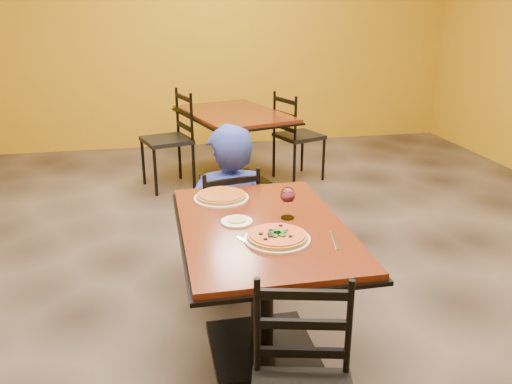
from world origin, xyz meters
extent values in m
cube|color=black|center=(0.00, 0.00, 0.00)|extent=(7.00, 8.00, 0.01)
cube|color=#C98C16|center=(0.00, 4.00, 1.50)|extent=(7.00, 0.01, 3.00)
cube|color=#591A0E|center=(0.00, -0.50, 0.73)|extent=(0.80, 1.20, 0.03)
cube|color=black|center=(0.00, -0.50, 0.71)|extent=(0.83, 1.23, 0.02)
cylinder|color=black|center=(0.00, -0.50, 0.37)|extent=(0.12, 0.12, 0.66)
cube|color=black|center=(0.00, -0.50, 0.02)|extent=(0.55, 0.55, 0.04)
cube|color=#591A0E|center=(0.33, 2.35, 0.73)|extent=(1.17, 1.46, 0.03)
cube|color=black|center=(0.33, 2.35, 0.71)|extent=(1.20, 1.49, 0.02)
cylinder|color=black|center=(0.33, 2.35, 0.37)|extent=(0.13, 0.13, 0.66)
cube|color=black|center=(0.33, 2.35, 0.02)|extent=(0.72, 0.72, 0.04)
imported|color=navy|center=(-0.05, 0.29, 0.55)|extent=(0.57, 0.38, 1.09)
cylinder|color=white|center=(0.03, -0.69, 0.76)|extent=(0.31, 0.31, 0.01)
cylinder|color=#9B100B|center=(0.03, -0.69, 0.77)|extent=(0.28, 0.28, 0.02)
cylinder|color=white|center=(-0.15, -0.10, 0.76)|extent=(0.31, 0.31, 0.01)
cylinder|color=#AF6021|center=(-0.15, -0.10, 0.77)|extent=(0.28, 0.28, 0.02)
cylinder|color=white|center=(-0.12, -0.45, 0.76)|extent=(0.16, 0.16, 0.01)
cylinder|color=tan|center=(-0.12, -0.45, 0.76)|extent=(0.09, 0.09, 0.01)
cube|color=silver|center=(-0.11, -0.71, 0.75)|extent=(0.08, 0.18, 0.00)
cube|color=silver|center=(0.29, -0.74, 0.75)|extent=(0.06, 0.21, 0.00)
camera|label=1|loc=(-0.51, -2.84, 1.79)|focal=36.79mm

